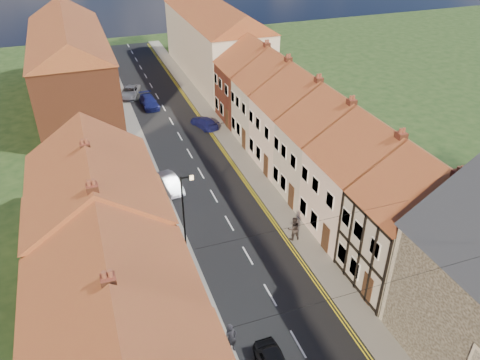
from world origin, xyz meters
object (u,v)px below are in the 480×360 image
Objects in this scene: car_distant at (130,92)px; pedestrian_left_b at (183,282)px; car_mid at (170,183)px; pedestrian_left at (231,338)px; pedestrian_right at (294,229)px; car_far at (149,102)px; lamppost at (185,210)px; car_far_b at (204,122)px.

car_distant is 2.58× the size of pedestrian_left_b.
car_mid is 17.52m from pedestrian_left.
pedestrian_right is 1.06× the size of pedestrian_left_b.
car_far is 2.31× the size of pedestrian_right.
lamppost is 27.25m from car_far.
car_mid is 2.11× the size of pedestrian_left_b.
pedestrian_right reaches higher than car_far.
pedestrian_left_b is (-1.40, 5.18, -0.07)m from pedestrian_left.
pedestrian_left reaches higher than car_far_b.
car_far is 1.11× the size of car_far_b.
pedestrian_left_b reaches higher than car_far_b.
car_distant is 34.95m from pedestrian_left_b.
car_distant is at bearing 80.06° from car_mid.
pedestrian_left_b is (-3.60, -30.99, 0.38)m from car_far.
car_mid is 0.96× the size of car_far_b.
lamppost is 1.60× the size of car_mid.
car_mid is at bearing -97.73° from car_far.
pedestrian_right reaches higher than car_distant.
car_far is at bearing 80.33° from pedestrian_left.
pedestrian_right reaches higher than car_far_b.
car_mid is 2.00× the size of pedestrian_right.
pedestrian_left is 0.49× the size of car_far_b.
pedestrian_left is at bearing -71.25° from car_distant.
pedestrian_left_b is at bearing -73.66° from car_distant.
car_distant is (0.06, 22.56, 0.02)m from car_mid.
pedestrian_left is 29.25m from car_far_b.
car_far_b is (-0.65, 20.80, -0.49)m from pedestrian_right.
pedestrian_left is at bearing 50.98° from pedestrian_right.
pedestrian_right is at bearing -64.81° from car_mid.
car_far_b is (6.24, 10.95, -0.05)m from car_mid.
pedestrian_right is (6.89, -9.85, 0.44)m from car_mid.
car_far_b is at bearing -62.03° from car_far.
car_distant is (-1.63, 3.90, 0.01)m from car_far.
car_mid is at bearing -50.02° from pedestrian_right.
lamppost reaches higher than car_mid.
car_far_b is at bearing -42.42° from car_distant.
car_far is at bearing 68.19° from pedestrian_left_b.
pedestrian_right is at bearing 0.55° from pedestrian_left_b.
car_far is at bearing -77.06° from car_far_b.
car_mid reaches higher than car_far_b.
pedestrian_left is (-0.51, -17.51, 0.46)m from car_mid.
lamppost is 1.31× the size of car_distant.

